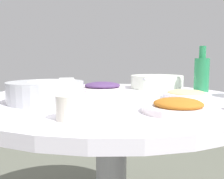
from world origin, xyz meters
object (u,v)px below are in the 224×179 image
at_px(round_dining_table, 111,126).
at_px(rice_bowl, 46,91).
at_px(dish_eggplant, 102,87).
at_px(green_bottle, 202,74).
at_px(dish_tofu_braise, 35,87).
at_px(tea_cup_near, 71,107).
at_px(soup_bowl, 157,82).
at_px(dish_stirfry, 178,107).
at_px(dish_noodles, 186,94).

xyz_separation_m(round_dining_table, rice_bowl, (0.07, -0.27, 0.17)).
relative_size(round_dining_table, dish_eggplant, 4.91).
distance_m(dish_eggplant, green_bottle, 0.49).
height_order(dish_tofu_braise, tea_cup_near, tea_cup_near).
bearing_deg(tea_cup_near, soup_bowl, 135.66).
relative_size(rice_bowl, tea_cup_near, 3.62).
distance_m(soup_bowl, dish_stirfry, 0.64).
bearing_deg(soup_bowl, rice_bowl, -65.40).
bearing_deg(dish_eggplant, dish_tofu_braise, -111.35).
bearing_deg(dish_stirfry, tea_cup_near, -92.00).
distance_m(soup_bowl, tea_cup_near, 0.80).
bearing_deg(dish_noodles, dish_tofu_braise, -128.87).
xyz_separation_m(dish_noodles, dish_tofu_braise, (-0.47, -0.59, 0.00)).
bearing_deg(rice_bowl, dish_tofu_braise, -174.47).
xyz_separation_m(dish_eggplant, tea_cup_near, (0.56, -0.24, 0.01)).
bearing_deg(dish_stirfry, round_dining_table, -166.99).
xyz_separation_m(round_dining_table, tea_cup_near, (0.36, -0.23, 0.17)).
distance_m(round_dining_table, soup_bowl, 0.43).
bearing_deg(dish_tofu_braise, green_bottle, 65.07).
relative_size(dish_stirfry, dish_noodles, 1.10).
distance_m(round_dining_table, dish_stirfry, 0.41).
bearing_deg(dish_noodles, tea_cup_near, -66.52).
xyz_separation_m(soup_bowl, tea_cup_near, (0.57, -0.56, -0.00)).
bearing_deg(dish_stirfry, soup_bowl, 156.92).
bearing_deg(dish_tofu_braise, dish_stirfry, 29.51).
relative_size(dish_stirfry, green_bottle, 0.95).
xyz_separation_m(round_dining_table, dish_noodles, (0.14, 0.28, 0.15)).
relative_size(rice_bowl, green_bottle, 1.25).
height_order(dish_eggplant, tea_cup_near, tea_cup_near).
bearing_deg(green_bottle, dish_noodles, -54.50).
relative_size(round_dining_table, soup_bowl, 3.95).
height_order(rice_bowl, dish_stirfry, rice_bowl).
bearing_deg(rice_bowl, dish_eggplant, 132.60).
height_order(soup_bowl, dish_noodles, soup_bowl).
bearing_deg(green_bottle, rice_bowl, -86.53).
bearing_deg(tea_cup_near, dish_tofu_braise, -172.93).
height_order(soup_bowl, dish_eggplant, soup_bowl).
distance_m(dish_eggplant, tea_cup_near, 0.61).
height_order(dish_tofu_braise, green_bottle, green_bottle).
xyz_separation_m(dish_tofu_braise, green_bottle, (0.35, 0.76, 0.07)).
distance_m(dish_noodles, green_bottle, 0.22).
bearing_deg(green_bottle, soup_bowl, -154.78).
bearing_deg(dish_tofu_braise, round_dining_table, 43.36).
relative_size(round_dining_table, tea_cup_near, 14.91).
xyz_separation_m(rice_bowl, dish_noodles, (0.08, 0.55, -0.02)).
height_order(dish_noodles, tea_cup_near, tea_cup_near).
distance_m(rice_bowl, green_bottle, 0.72).
relative_size(soup_bowl, green_bottle, 1.30).
bearing_deg(tea_cup_near, green_bottle, 116.79).
bearing_deg(round_dining_table, soup_bowl, 122.37).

